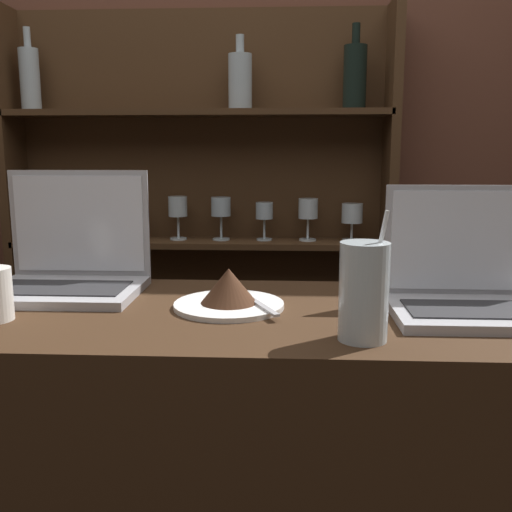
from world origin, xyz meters
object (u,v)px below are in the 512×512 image
(laptop_near, at_px, (69,265))
(cake_plate, at_px, (229,293))
(water_glass, at_px, (364,292))
(laptop_far, at_px, (474,285))

(laptop_near, xyz_separation_m, cake_plate, (0.36, -0.12, -0.03))
(water_glass, bearing_deg, laptop_far, 36.92)
(laptop_far, xyz_separation_m, water_glass, (-0.23, -0.17, 0.03))
(laptop_near, relative_size, cake_plate, 1.48)
(water_glass, bearing_deg, cake_plate, 142.37)
(laptop_far, xyz_separation_m, cake_plate, (-0.46, 0.01, -0.02))
(cake_plate, distance_m, water_glass, 0.30)
(cake_plate, bearing_deg, laptop_far, -0.91)
(cake_plate, height_order, water_glass, water_glass)
(laptop_far, height_order, cake_plate, laptop_far)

